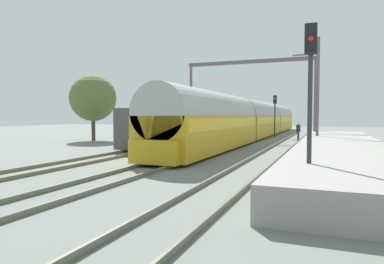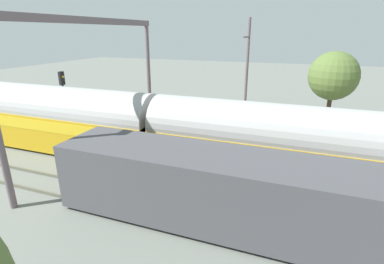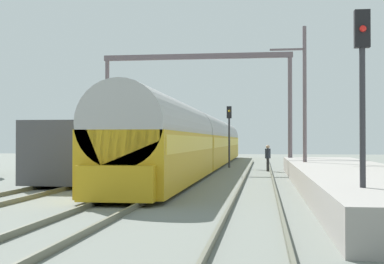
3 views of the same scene
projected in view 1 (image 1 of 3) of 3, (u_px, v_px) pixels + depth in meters
ground at (196, 155)px, 20.59m from camera, size 120.00×120.00×0.00m
track_far_west at (135, 151)px, 22.13m from camera, size 1.52×60.00×0.16m
track_west at (196, 154)px, 20.59m from camera, size 1.52×60.00×0.16m
track_east at (267, 157)px, 19.05m from camera, size 1.52×60.00×0.16m
platform at (341, 150)px, 19.49m from camera, size 4.40×28.00×0.90m
passenger_train at (257, 119)px, 38.32m from camera, size 2.93×49.20×3.82m
freight_car at (175, 127)px, 27.77m from camera, size 2.80×13.00×2.70m
person_crossing at (298, 130)px, 32.31m from camera, size 0.36×0.46×1.73m
railway_signal_near at (310, 85)px, 10.43m from camera, size 0.36×0.30×5.13m
railway_signal_far at (275, 110)px, 37.44m from camera, size 0.36×0.30×4.58m
catenary_gantry at (249, 82)px, 34.01m from camera, size 12.78×0.28×7.86m
catenary_pole_east_mid at (317, 91)px, 24.86m from camera, size 1.90×0.20×8.00m
tree_west_background at (93, 98)px, 32.81m from camera, size 4.39×4.39×6.25m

